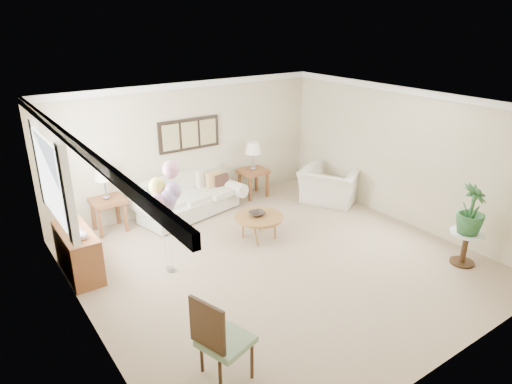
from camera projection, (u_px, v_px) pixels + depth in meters
ground_plane at (277, 262)px, 7.56m from camera, size 6.00×6.00×0.00m
room_shell at (269, 168)px, 6.98m from camera, size 6.04×6.04×2.60m
wall_art_triptych at (189, 134)px, 9.26m from camera, size 1.35×0.06×0.65m
sofa at (189, 200)px, 9.23m from camera, size 2.39×1.24×0.82m
end_table_left at (108, 204)px, 8.46m from camera, size 0.60×0.54×0.65m
end_table_right at (253, 174)px, 10.10m from camera, size 0.58×0.52×0.63m
lamp_left at (104, 175)px, 8.25m from camera, size 0.35×0.35×0.62m
lamp_right at (253, 149)px, 9.89m from camera, size 0.35×0.35×0.62m
coffee_table at (259, 218)px, 8.20m from camera, size 0.89×0.89×0.45m
decor_bowl at (257, 214)px, 8.19m from camera, size 0.32×0.32×0.07m
armchair at (329, 186)px, 9.84m from camera, size 1.43×1.49×0.75m
side_table at (466, 240)px, 7.36m from camera, size 0.53×0.53×0.58m
potted_plant at (472, 210)px, 7.13m from camera, size 0.52×0.52×0.80m
accent_chair at (220, 338)px, 4.96m from camera, size 0.64×0.64×1.05m
credenza at (78, 252)px, 7.10m from camera, size 0.46×1.20×0.74m
vase_white at (82, 234)px, 6.68m from camera, size 0.21×0.21×0.18m
vase_sage at (70, 218)px, 7.18m from camera, size 0.18×0.18×0.17m
balloon_cluster at (165, 193)px, 6.80m from camera, size 0.58×0.45×1.80m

